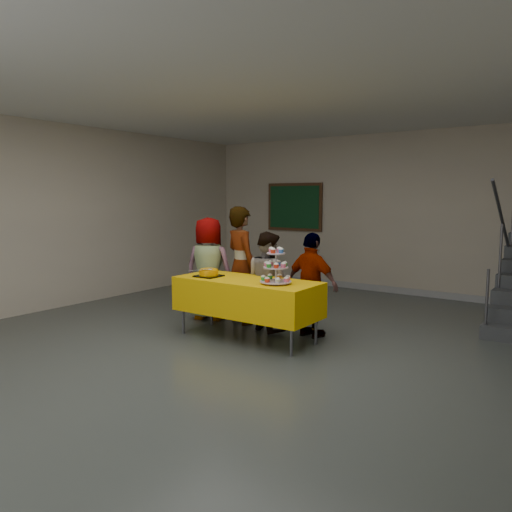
{
  "coord_description": "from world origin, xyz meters",
  "views": [
    {
      "loc": [
        3.31,
        -4.11,
        1.81
      ],
      "look_at": [
        -0.39,
        1.11,
        1.05
      ],
      "focal_mm": 35.0,
      "sensor_mm": 36.0,
      "label": 1
    }
  ],
  "objects": [
    {
      "name": "schoolchild_b",
      "position": [
        -0.96,
        1.54,
        0.84
      ],
      "size": [
        0.72,
        0.62,
        1.68
      ],
      "primitive_type": "imported",
      "rotation": [
        0.0,
        0.0,
        2.72
      ],
      "color": "slate",
      "rests_on": "ground"
    },
    {
      "name": "schoolchild_c",
      "position": [
        -0.42,
        1.42,
        0.67
      ],
      "size": [
        0.79,
        0.7,
        1.35
      ],
      "primitive_type": "imported",
      "rotation": [
        0.0,
        0.0,
        2.79
      ],
      "color": "slate",
      "rests_on": "ground"
    },
    {
      "name": "bake_table",
      "position": [
        -0.39,
        0.91,
        0.56
      ],
      "size": [
        1.88,
        0.78,
        0.77
      ],
      "color": "#595960",
      "rests_on": "ground"
    },
    {
      "name": "room_shell",
      "position": [
        0.0,
        0.02,
        2.13
      ],
      "size": [
        10.0,
        10.04,
        3.02
      ],
      "color": "#4C514C",
      "rests_on": "ground"
    },
    {
      "name": "schoolchild_d",
      "position": [
        0.24,
        1.47,
        0.68
      ],
      "size": [
        0.84,
        0.45,
        1.36
      ],
      "primitive_type": "imported",
      "rotation": [
        0.0,
        0.0,
        2.98
      ],
      "color": "slate",
      "rests_on": "ground"
    },
    {
      "name": "schoolchild_a",
      "position": [
        -1.48,
        1.43,
        0.76
      ],
      "size": [
        0.84,
        0.67,
        1.51
      ],
      "primitive_type": "imported",
      "rotation": [
        0.0,
        0.0,
        3.42
      ],
      "color": "slate",
      "rests_on": "ground"
    },
    {
      "name": "noticeboard",
      "position": [
        -2.13,
        4.96,
        1.6
      ],
      "size": [
        1.3,
        0.05,
        1.0
      ],
      "color": "#472B16",
      "rests_on": "ground"
    },
    {
      "name": "bear_cake",
      "position": [
        -0.93,
        0.8,
        0.83
      ],
      "size": [
        0.32,
        0.36,
        0.12
      ],
      "color": "black",
      "rests_on": "bake_table"
    },
    {
      "name": "cupcake_stand",
      "position": [
        0.09,
        0.85,
        0.95
      ],
      "size": [
        0.38,
        0.38,
        0.44
      ],
      "color": "silver",
      "rests_on": "bake_table"
    }
  ]
}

